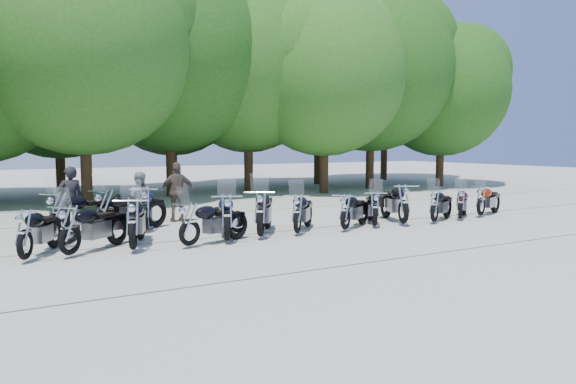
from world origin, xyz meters
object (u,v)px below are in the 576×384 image
motorcycle_13 (58,213)px  motorcycle_2 (133,222)px  motorcycle_10 (435,205)px  motorcycle_9 (404,202)px  motorcycle_8 (375,207)px  motorcycle_12 (481,200)px  motorcycle_7 (345,210)px  motorcycle_15 (145,207)px  motorcycle_11 (461,202)px  rider_2 (178,192)px  rider_0 (71,200)px  rider_1 (139,201)px  motorcycle_4 (227,216)px  motorcycle_6 (297,212)px  motorcycle_14 (106,210)px  motorcycle_5 (261,212)px  motorcycle_1 (70,228)px  motorcycle_3 (189,222)px  motorcycle_0 (24,233)px

motorcycle_13 → motorcycle_2: bearing=171.6°
motorcycle_10 → motorcycle_9: bearing=53.4°
motorcycle_9 → motorcycle_8: bearing=15.7°
motorcycle_9 → motorcycle_12: size_ratio=1.18×
motorcycle_7 → motorcycle_15: (-4.84, 2.79, 0.11)m
motorcycle_9 → motorcycle_10: size_ratio=1.19×
motorcycle_7 → motorcycle_11: 4.52m
motorcycle_7 → rider_2: 5.45m
rider_0 → rider_1: rider_0 is taller
motorcycle_9 → motorcycle_13: bearing=7.4°
motorcycle_4 → motorcycle_15: motorcycle_15 is taller
motorcycle_6 → motorcycle_11: size_ratio=1.09×
rider_1 → motorcycle_14: bearing=57.7°
rider_2 → motorcycle_2: bearing=70.9°
motorcycle_5 → motorcycle_8: (3.76, -0.01, -0.11)m
motorcycle_1 → motorcycle_13: (0.15, 2.56, 0.04)m
motorcycle_12 → motorcycle_14: 11.88m
motorcycle_9 → motorcycle_14: 8.49m
motorcycle_1 → motorcycle_13: 2.57m
motorcycle_6 → rider_0: size_ratio=1.22×
motorcycle_9 → rider_0: size_ratio=1.36×
motorcycle_15 → rider_1: bearing=-71.2°
motorcycle_2 → rider_2: bearing=-99.9°
motorcycle_4 → rider_0: (-3.05, 3.53, 0.23)m
motorcycle_2 → rider_0: (-0.73, 3.53, 0.22)m
motorcycle_7 → motorcycle_4: bearing=55.7°
motorcycle_3 → rider_1: 3.54m
motorcycle_13 → rider_0: bearing=-60.1°
motorcycle_2 → motorcycle_3: size_ratio=1.14×
motorcycle_0 → motorcycle_10: motorcycle_0 is taller
motorcycle_5 → rider_0: rider_0 is taller
rider_2 → motorcycle_8: bearing=149.3°
rider_1 → motorcycle_8: bearing=174.6°
motorcycle_8 → motorcycle_12: 4.52m
motorcycle_13 → motorcycle_14: size_ratio=0.98×
motorcycle_2 → motorcycle_8: 7.08m
motorcycle_9 → motorcycle_10: (1.13, -0.14, -0.12)m
motorcycle_8 → motorcycle_10: size_ratio=1.02×
motorcycle_14 → rider_0: (-0.72, 0.91, 0.22)m
motorcycle_2 → motorcycle_1: bearing=15.9°
motorcycle_4 → rider_1: 3.59m
motorcycle_14 → motorcycle_2: bearing=153.0°
motorcycle_3 → rider_0: bearing=8.8°
motorcycle_13 → motorcycle_8: bearing=-139.4°
motorcycle_11 → rider_0: bearing=34.1°
motorcycle_2 → motorcycle_9: motorcycle_9 is taller
motorcycle_0 → motorcycle_10: 11.41m
motorcycle_6 → rider_1: size_ratio=1.35×
motorcycle_8 → motorcycle_11: size_ratio=1.04×
motorcycle_7 → motorcycle_6: bearing=50.9°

